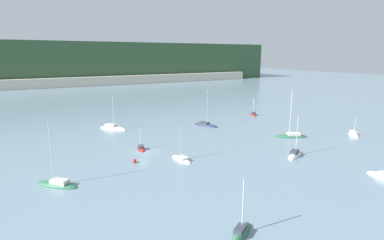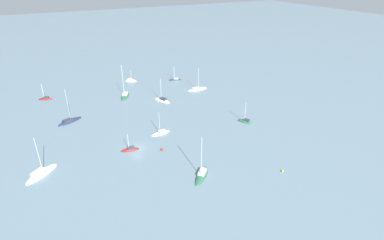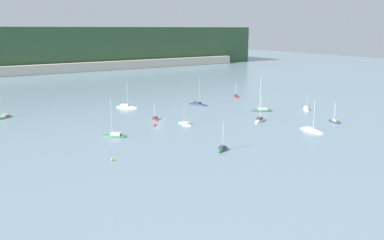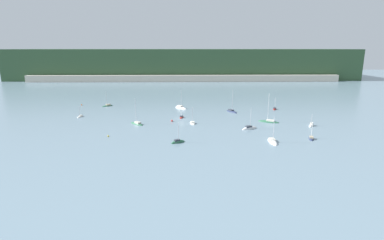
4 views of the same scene
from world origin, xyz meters
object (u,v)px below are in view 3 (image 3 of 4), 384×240
(sailboat_7, at_px, (127,108))
(sailboat_6, at_px, (260,121))
(sailboat_5, at_px, (185,124))
(sailboat_9, at_px, (114,136))
(sailboat_2, at_px, (222,150))
(sailboat_11, at_px, (155,119))
(sailboat_10, at_px, (334,122))
(sailboat_13, at_px, (306,109))
(sailboat_1, at_px, (5,117))
(sailboat_0, at_px, (261,111))
(sailboat_3, at_px, (312,131))
(sailboat_4, at_px, (198,105))
(mooring_buoy_0, at_px, (155,125))
(sailboat_12, at_px, (236,97))
(mooring_buoy_1, at_px, (112,159))

(sailboat_7, bearing_deg, sailboat_6, -5.72)
(sailboat_5, distance_m, sailboat_9, 22.67)
(sailboat_2, height_order, sailboat_11, sailboat_2)
(sailboat_10, xyz_separation_m, sailboat_13, (7.07, 17.12, 0.00))
(sailboat_6, distance_m, sailboat_10, 22.65)
(sailboat_1, height_order, sailboat_13, sailboat_1)
(sailboat_0, relative_size, sailboat_6, 1.39)
(sailboat_2, distance_m, sailboat_3, 31.15)
(sailboat_5, bearing_deg, sailboat_4, -48.15)
(sailboat_10, xyz_separation_m, sailboat_11, (-44.55, 32.88, -0.01))
(sailboat_9, bearing_deg, mooring_buoy_0, -118.65)
(sailboat_6, relative_size, sailboat_13, 1.64)
(sailboat_12, bearing_deg, sailboat_1, 106.23)
(sailboat_0, relative_size, sailboat_2, 1.67)
(sailboat_10, bearing_deg, sailboat_13, -3.94)
(sailboat_1, distance_m, sailboat_9, 45.08)
(sailboat_7, distance_m, mooring_buoy_1, 55.71)
(sailboat_6, relative_size, sailboat_7, 0.88)
(sailboat_7, distance_m, sailboat_12, 47.53)
(sailboat_2, height_order, mooring_buoy_1, sailboat_2)
(sailboat_2, relative_size, sailboat_10, 1.16)
(sailboat_1, distance_m, sailboat_6, 81.44)
(sailboat_1, bearing_deg, mooring_buoy_1, 58.82)
(sailboat_0, relative_size, sailboat_4, 1.12)
(sailboat_0, relative_size, sailboat_11, 2.33)
(sailboat_11, relative_size, mooring_buoy_0, 7.13)
(sailboat_0, xyz_separation_m, sailboat_11, (-36.51, 8.95, -0.01))
(sailboat_9, height_order, sailboat_10, sailboat_9)
(sailboat_12, xyz_separation_m, mooring_buoy_1, (-71.91, -46.25, 0.16))
(sailboat_2, height_order, sailboat_3, sailboat_3)
(sailboat_7, bearing_deg, sailboat_13, 15.65)
(sailboat_4, height_order, sailboat_6, sailboat_4)
(sailboat_6, relative_size, sailboat_10, 1.40)
(sailboat_4, xyz_separation_m, sailboat_11, (-24.15, -11.91, -0.01))
(sailboat_2, relative_size, sailboat_6, 0.83)
(sailboat_4, distance_m, sailboat_13, 38.99)
(sailboat_6, distance_m, sailboat_9, 44.97)
(sailboat_0, relative_size, sailboat_5, 1.74)
(sailboat_3, bearing_deg, sailboat_13, 134.77)
(sailboat_1, height_order, sailboat_11, sailboat_1)
(sailboat_11, relative_size, sailboat_13, 0.97)
(sailboat_12, bearing_deg, sailboat_13, -148.27)
(sailboat_0, height_order, sailboat_13, sailboat_0)
(sailboat_6, bearing_deg, sailboat_9, 142.73)
(sailboat_0, height_order, mooring_buoy_1, sailboat_0)
(sailboat_3, xyz_separation_m, sailboat_4, (-6.24, 47.95, 0.04))
(sailboat_3, distance_m, sailboat_9, 54.33)
(sailboat_7, distance_m, sailboat_10, 70.46)
(sailboat_1, distance_m, sailboat_11, 48.72)
(mooring_buoy_1, bearing_deg, mooring_buoy_0, 45.34)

